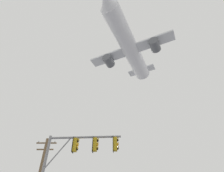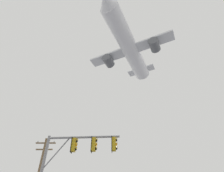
% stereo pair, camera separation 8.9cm
% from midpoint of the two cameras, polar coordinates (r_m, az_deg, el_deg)
% --- Properties ---
extents(signal_pole_near, '(5.12, 0.63, 6.35)m').
position_cam_midpoint_polar(signal_pole_near, '(12.64, -12.45, -21.75)').
color(signal_pole_near, gray).
rests_on(signal_pole_near, ground).
extents(airplane, '(20.46, 26.50, 7.58)m').
position_cam_midpoint_polar(airplane, '(44.16, 5.45, 12.62)').
color(airplane, white).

